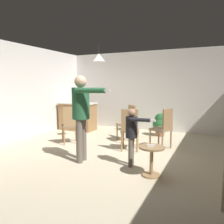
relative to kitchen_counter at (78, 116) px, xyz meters
The scene contains 15 objects.
ground 3.28m from the kitchen_counter, 40.96° to the right, with size 7.68×7.68×0.00m, color beige.
wall_back 2.81m from the kitchen_counter, 23.65° to the left, with size 6.40×0.10×2.70m, color silver.
wall_left 2.42m from the kitchen_counter, 109.42° to the right, with size 0.10×6.40×2.70m, color silver.
kitchen_counter is the anchor object (origin of this frame).
side_table_by_couch 4.41m from the kitchen_counter, 40.02° to the right, with size 0.44×0.44×0.52m.
person_adult 3.36m from the kitchen_counter, 54.87° to the right, with size 0.88×0.50×1.74m.
person_child 3.86m from the kitchen_counter, 40.96° to the right, with size 0.59×0.32×1.11m.
dining_chair_by_counter 1.90m from the kitchen_counter, 62.17° to the right, with size 0.59×0.59×1.00m.
dining_chair_near_wall 2.27m from the kitchen_counter, 18.75° to the right, with size 0.59×0.59×1.00m.
dining_chair_centre_back 2.98m from the kitchen_counter, 32.26° to the right, with size 0.52×0.52×1.00m.
dining_chair_spare 3.39m from the kitchen_counter, 19.10° to the right, with size 0.55×0.55×1.00m.
potted_plant_corner 1.75m from the kitchen_counter, 22.12° to the left, with size 0.41×0.41×0.63m.
potted_plant_by_wall 2.83m from the kitchen_counter, ahead, with size 0.45×0.45×0.70m.
spare_remote_on_table 4.41m from the kitchen_counter, 40.27° to the right, with size 0.04×0.13×0.04m, color white.
ceiling_light_pendant 2.71m from the kitchen_counter, 40.34° to the right, with size 0.32×0.32×0.55m.
Camera 1 is at (1.87, -4.32, 1.55)m, focal length 35.73 mm.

